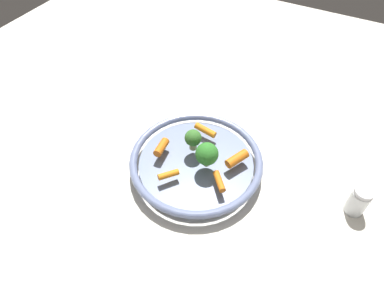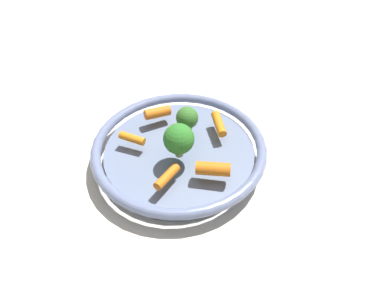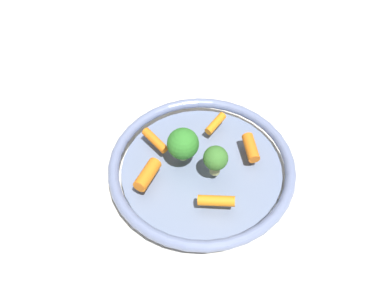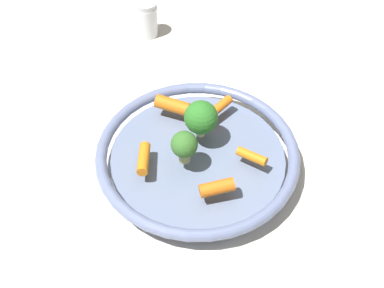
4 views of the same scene
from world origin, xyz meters
TOP-DOWN VIEW (x-y plane):
  - ground_plane at (0.00, 0.00)m, footprint 1.90×1.90m
  - serving_bowl at (0.00, 0.00)m, footprint 0.31×0.31m
  - baby_carrot_back at (0.02, -0.08)m, footprint 0.06×0.02m
  - baby_carrot_center at (-0.08, 0.04)m, footprint 0.05×0.05m
  - baby_carrot_left at (-0.09, -0.03)m, footprint 0.04×0.06m
  - baby_carrot_near_rim at (0.03, 0.08)m, footprint 0.04×0.05m
  - baby_carrot_right at (0.08, 0.02)m, footprint 0.03×0.05m
  - broccoli_floret_large at (0.02, -0.02)m, footprint 0.04×0.04m
  - broccoli_floret_mid at (-0.03, 0.01)m, footprint 0.05×0.05m
  - salt_shaker at (-0.35, -0.06)m, footprint 0.04×0.04m

SIDE VIEW (x-z plane):
  - ground_plane at x=0.00m, z-range 0.00..0.00m
  - serving_bowl at x=0.00m, z-range 0.00..0.05m
  - salt_shaker at x=-0.35m, z-range 0.00..0.07m
  - baby_carrot_near_rim at x=0.03m, z-range 0.04..0.06m
  - baby_carrot_center at x=-0.08m, z-range 0.04..0.06m
  - baby_carrot_back at x=0.02m, z-range 0.04..0.06m
  - baby_carrot_right at x=0.08m, z-range 0.04..0.07m
  - baby_carrot_left at x=-0.09m, z-range 0.04..0.07m
  - broccoli_floret_large at x=0.02m, z-range 0.05..0.11m
  - broccoli_floret_mid at x=-0.03m, z-range 0.05..0.11m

